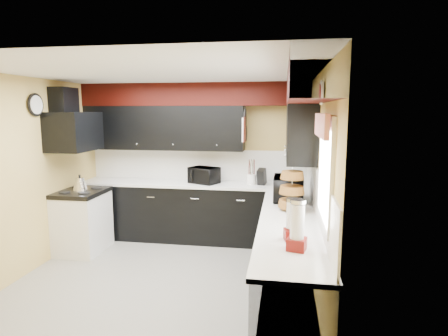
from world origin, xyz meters
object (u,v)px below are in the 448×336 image
at_px(utensil_crock, 252,179).
at_px(kettle, 80,184).
at_px(microwave, 288,188).
at_px(toaster_oven, 204,175).
at_px(knife_block, 262,177).

height_order(utensil_crock, kettle, kettle).
distance_m(microwave, utensil_crock, 1.12).
bearing_deg(toaster_oven, utensil_crock, 26.99).
relative_size(knife_block, kettle, 1.21).
xyz_separation_m(microwave, knife_block, (-0.40, 0.94, -0.03)).
distance_m(toaster_oven, kettle, 1.85).
height_order(microwave, kettle, microwave).
bearing_deg(toaster_oven, kettle, -132.74).
distance_m(toaster_oven, knife_block, 0.91).
bearing_deg(microwave, knife_block, 23.07).
relative_size(toaster_oven, utensil_crock, 2.74).
xyz_separation_m(microwave, utensil_crock, (-0.55, 0.97, -0.07)).
distance_m(microwave, knife_block, 1.02).
height_order(toaster_oven, kettle, toaster_oven).
bearing_deg(knife_block, toaster_oven, -167.69).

